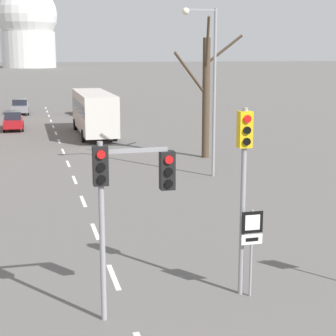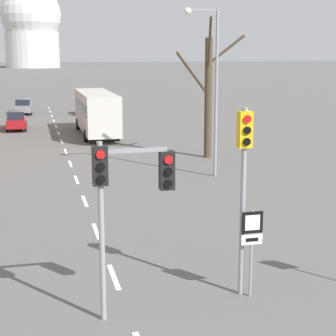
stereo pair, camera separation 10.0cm
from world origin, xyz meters
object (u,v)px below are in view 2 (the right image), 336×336
street_lamp_right (211,77)px  sedan_near_right (86,107)px  traffic_signal_centre_tall (125,186)px  traffic_signal_near_right (244,167)px  city_bus (96,110)px  route_sign_post (252,238)px  sedan_mid_centre (23,106)px  sedan_near_left (16,120)px

street_lamp_right → sedan_near_right: (-3.42, 33.18, -4.54)m
traffic_signal_centre_tall → traffic_signal_near_right: bearing=10.7°
street_lamp_right → city_bus: (-4.13, 16.84, -3.29)m
city_bus → traffic_signal_centre_tall: bearing=-95.4°
route_sign_post → city_bus: (-0.49, 31.69, 0.36)m
traffic_signal_centre_tall → city_bus: (3.01, 32.09, -1.38)m
sedan_near_right → sedan_mid_centre: 6.84m
sedan_near_right → traffic_signal_near_right: bearing=-90.5°
traffic_signal_centre_tall → city_bus: traffic_signal_centre_tall is taller
traffic_signal_centre_tall → sedan_near_left: size_ratio=0.99×
traffic_signal_centre_tall → street_lamp_right: bearing=64.9°
traffic_signal_near_right → city_bus: (-0.30, 31.47, -1.57)m
sedan_near_right → route_sign_post: bearing=-90.3°
route_sign_post → traffic_signal_near_right: bearing=130.7°
sedan_near_left → route_sign_post: bearing=-79.4°
traffic_signal_near_right → sedan_near_right: traffic_signal_near_right is taller
sedan_near_right → city_bus: (-0.71, -16.34, 1.25)m
traffic_signal_centre_tall → sedan_near_right: size_ratio=1.19×
street_lamp_right → traffic_signal_centre_tall: bearing=-115.1°
traffic_signal_near_right → traffic_signal_centre_tall: traffic_signal_near_right is taller
traffic_signal_centre_tall → city_bus: 32.26m
street_lamp_right → sedan_near_left: 24.75m
traffic_signal_near_right → sedan_near_right: size_ratio=1.36×
route_sign_post → sedan_near_left: route_sign_post is taller
traffic_signal_centre_tall → sedan_near_right: traffic_signal_centre_tall is taller
route_sign_post → sedan_near_right: (0.22, 48.04, -0.89)m
route_sign_post → city_bus: size_ratio=0.23×
traffic_signal_near_right → route_sign_post: traffic_signal_near_right is taller
route_sign_post → traffic_signal_centre_tall: bearing=-173.5°
street_lamp_right → sedan_mid_centre: street_lamp_right is taller
traffic_signal_centre_tall → sedan_mid_centre: 50.25m
traffic_signal_centre_tall → sedan_near_left: traffic_signal_centre_tall is taller
sedan_near_right → city_bus: 16.41m
sedan_near_left → city_bus: 8.27m
route_sign_post → city_bus: bearing=90.9°
sedan_mid_centre → city_bus: bearing=-71.8°
route_sign_post → city_bus: city_bus is taller
sedan_near_right → sedan_mid_centre: sedan_mid_centre is taller
city_bus → sedan_near_left: bearing=141.4°
street_lamp_right → sedan_near_left: (-10.53, 21.94, -4.51)m
sedan_mid_centre → traffic_signal_near_right: bearing=-82.8°
street_lamp_right → sedan_near_right: 33.67m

